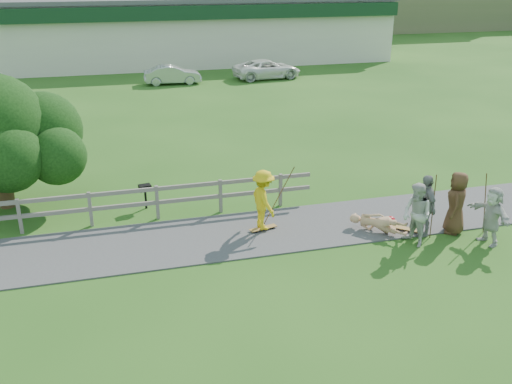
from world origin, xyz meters
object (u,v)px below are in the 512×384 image
car_white (267,69)px  spectator_a (417,215)px  skater_rider (263,203)px  car_silver (172,75)px  bbq (146,197)px  spectator_d (492,216)px  spectator_b (425,205)px  skater_fallen (378,223)px  spectator_c (456,203)px  tree (0,156)px

car_white → spectator_a: bearing=165.7°
skater_rider → car_silver: bearing=-10.2°
car_white → bbq: 23.45m
spectator_d → bbq: 10.50m
spectator_b → car_white: 25.32m
skater_fallen → car_white: 25.05m
spectator_b → spectator_c: bearing=89.1°
skater_fallen → spectator_b: size_ratio=0.92×
car_white → skater_rider: bearing=156.2°
bbq → skater_rider: bearing=-50.3°
spectator_d → bbq: (-9.17, 5.10, -0.44)m
skater_rider → skater_fallen: size_ratio=1.06×
skater_rider → car_silver: size_ratio=0.48×
car_silver → spectator_a: bearing=-170.4°
spectator_d → spectator_b: bearing=-129.4°
spectator_b → spectator_d: 1.81m
spectator_c → car_silver: (-5.00, 25.04, -0.32)m
skater_fallen → car_white: size_ratio=0.36×
car_white → tree: (-14.65, -19.71, 1.07)m
skater_fallen → spectator_b: bearing=-63.2°
car_silver → bbq: bearing=172.0°
spectator_a → spectator_d: 2.13m
car_silver → tree: size_ratio=0.73×
spectator_d → car_white: (1.10, 26.18, -0.19)m
spectator_d → car_silver: (-5.55, 25.94, -0.23)m
car_silver → spectator_b: bearing=-169.0°
spectator_b → tree: 13.24m
skater_fallen → skater_rider: bearing=118.7°
spectator_c → spectator_d: size_ratio=1.11×
spectator_a → tree: bearing=-131.5°
spectator_b → car_silver: bearing=-166.0°
spectator_d → spectator_c: bearing=-154.7°
spectator_b → bbq: size_ratio=2.27×
spectator_c → spectator_b: bearing=-62.7°
skater_fallen → tree: size_ratio=0.33×
spectator_c → bbq: (-8.62, 4.20, -0.53)m
skater_rider → spectator_a: bearing=-126.1°
car_white → bbq: car_white is taller
skater_fallen → tree: (-10.81, 5.04, 1.42)m
tree → car_silver: bearing=67.7°
skater_rider → spectator_c: 5.63m
spectator_c → bbq: bearing=-83.0°
spectator_a → bbq: bearing=-137.0°
spectator_d → car_white: bearing=171.6°
skater_rider → spectator_c: bearing=-115.2°
spectator_c → car_silver: bearing=-135.7°
skater_rider → spectator_c: (5.41, -1.55, 0.04)m
spectator_c → tree: bearing=-80.1°
spectator_c → spectator_a: bearing=-41.8°
spectator_d → tree: bearing=-121.5°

